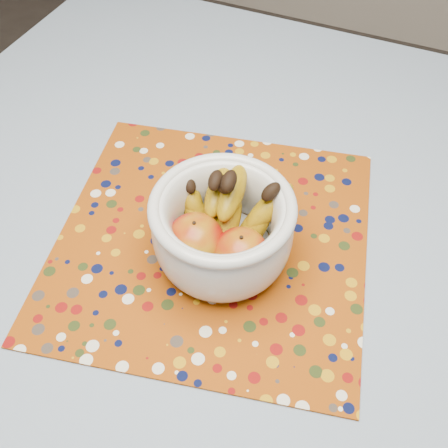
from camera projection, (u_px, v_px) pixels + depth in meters
name	position (u px, v px, depth m)	size (l,w,h in m)	color
table	(235.00, 289.00, 0.84)	(1.20, 1.20, 0.75)	brown
tablecloth	(236.00, 259.00, 0.77)	(1.32, 1.32, 0.01)	slate
placemat	(212.00, 239.00, 0.79)	(0.46, 0.46, 0.00)	#823607
fruit_bowl	(224.00, 224.00, 0.72)	(0.23, 0.20, 0.15)	silver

